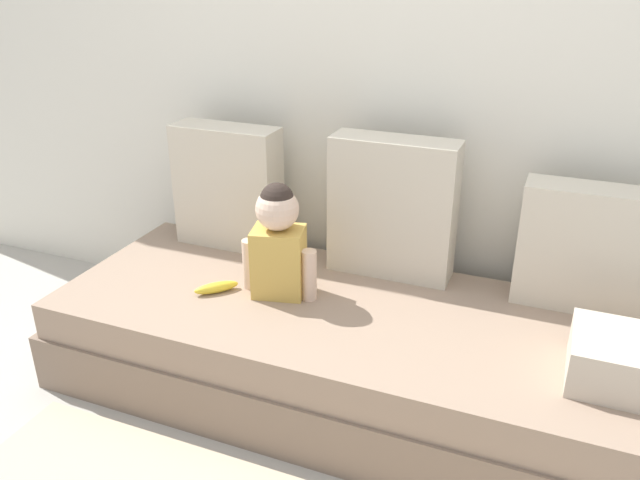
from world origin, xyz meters
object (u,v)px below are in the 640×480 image
(couch, at_px, (362,354))
(throw_pillow_left, at_px, (228,187))
(banana, at_px, (216,287))
(toddler, at_px, (278,240))
(throw_pillow_center, at_px, (393,208))
(throw_pillow_right, at_px, (592,249))

(couch, distance_m, throw_pillow_left, 0.92)
(couch, height_order, banana, banana)
(toddler, bearing_deg, throw_pillow_center, 44.53)
(throw_pillow_center, height_order, banana, throw_pillow_center)
(throw_pillow_left, xyz_separation_m, throw_pillow_center, (0.73, 0.00, 0.01))
(throw_pillow_left, xyz_separation_m, banana, (0.17, -0.42, -0.24))
(throw_pillow_right, bearing_deg, throw_pillow_left, 180.00)
(couch, xyz_separation_m, throw_pillow_center, (0.00, 0.33, 0.46))
(throw_pillow_right, relative_size, toddler, 1.14)
(couch, xyz_separation_m, banana, (-0.56, -0.08, 0.21))
(couch, distance_m, throw_pillow_right, 0.90)
(throw_pillow_center, height_order, toddler, throw_pillow_center)
(throw_pillow_right, relative_size, banana, 2.93)
(throw_pillow_center, relative_size, throw_pillow_right, 1.10)
(throw_pillow_right, bearing_deg, couch, -155.26)
(throw_pillow_center, height_order, throw_pillow_right, throw_pillow_center)
(couch, relative_size, banana, 13.79)
(throw_pillow_left, bearing_deg, banana, -67.87)
(throw_pillow_right, distance_m, banana, 1.37)
(throw_pillow_center, bearing_deg, throw_pillow_left, 180.00)
(toddler, bearing_deg, throw_pillow_left, 140.01)
(throw_pillow_center, xyz_separation_m, toddler, (-0.33, -0.33, -0.06))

